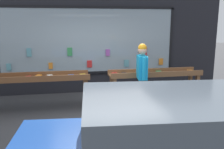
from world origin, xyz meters
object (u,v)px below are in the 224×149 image
(display_table_left, at_px, (39,81))
(small_dog, at_px, (127,104))
(person_browsing, at_px, (142,72))
(display_table_right, at_px, (155,77))

(display_table_left, height_order, small_dog, display_table_left)
(person_browsing, relative_size, small_dog, 2.92)
(display_table_right, xyz_separation_m, person_browsing, (-0.53, -0.48, 0.25))
(display_table_right, xyz_separation_m, small_dog, (-0.99, -0.75, -0.48))
(display_table_left, relative_size, small_dog, 4.37)
(display_table_left, height_order, display_table_right, display_table_left)
(display_table_left, bearing_deg, small_dog, -19.25)
(display_table_left, distance_m, person_browsing, 2.64)
(person_browsing, height_order, small_dog, person_browsing)
(display_table_right, bearing_deg, small_dog, -142.76)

